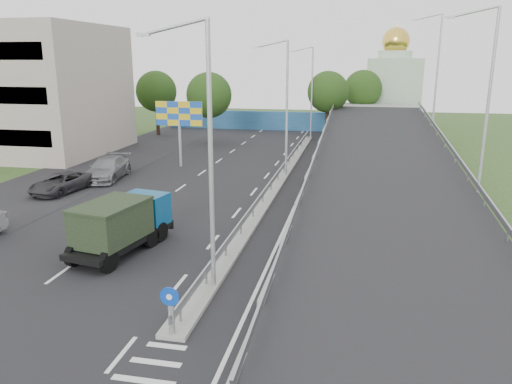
% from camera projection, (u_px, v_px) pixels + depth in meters
% --- Properties ---
extents(ground, '(160.00, 160.00, 0.00)m').
position_uv_depth(ground, '(145.00, 380.00, 14.21)').
color(ground, '#2D4C1E').
rests_on(ground, ground).
extents(road_surface, '(26.00, 90.00, 0.04)m').
position_uv_depth(road_surface, '(225.00, 194.00, 33.73)').
color(road_surface, black).
rests_on(road_surface, ground).
extents(parking_strip, '(8.00, 90.00, 0.05)m').
position_uv_depth(parking_strip, '(52.00, 185.00, 36.24)').
color(parking_strip, black).
rests_on(parking_strip, ground).
extents(median, '(1.00, 44.00, 0.20)m').
position_uv_depth(median, '(278.00, 181.00, 36.91)').
color(median, gray).
rests_on(median, ground).
extents(overpass_ramp, '(10.00, 50.00, 3.50)m').
position_uv_depth(overpass_ramp, '(383.00, 164.00, 35.04)').
color(overpass_ramp, gray).
rests_on(overpass_ramp, ground).
extents(median_guardrail, '(0.09, 44.00, 0.71)m').
position_uv_depth(median_guardrail, '(278.00, 173.00, 36.75)').
color(median_guardrail, gray).
rests_on(median_guardrail, median).
extents(sign_bollard, '(0.64, 0.23, 1.67)m').
position_uv_depth(sign_bollard, '(171.00, 310.00, 16.01)').
color(sign_bollard, black).
rests_on(sign_bollard, median).
extents(lamp_post_near, '(2.74, 0.18, 10.08)m').
position_uv_depth(lamp_post_near, '(205.00, 144.00, 18.38)').
color(lamp_post_near, '#B2B5B7').
rests_on(lamp_post_near, median).
extents(lamp_post_mid, '(2.74, 0.18, 10.08)m').
position_uv_depth(lamp_post_mid, '(284.00, 101.00, 37.32)').
color(lamp_post_mid, '#B2B5B7').
rests_on(lamp_post_mid, median).
extents(lamp_post_far, '(2.74, 0.18, 10.08)m').
position_uv_depth(lamp_post_far, '(310.00, 87.00, 56.26)').
color(lamp_post_far, '#B2B5B7').
rests_on(lamp_post_far, median).
extents(blue_wall, '(30.00, 0.50, 2.40)m').
position_uv_depth(blue_wall, '(282.00, 121.00, 63.92)').
color(blue_wall, '#22597E').
rests_on(blue_wall, ground).
extents(church, '(7.00, 7.00, 13.80)m').
position_uv_depth(church, '(393.00, 86.00, 67.73)').
color(church, '#B2CCAD').
rests_on(church, ground).
extents(billboard, '(4.00, 0.24, 5.50)m').
position_uv_depth(billboard, '(179.00, 117.00, 41.39)').
color(billboard, '#B2B5B7').
rests_on(billboard, ground).
extents(tree_left_mid, '(4.80, 4.80, 7.60)m').
position_uv_depth(tree_left_mid, '(209.00, 95.00, 52.69)').
color(tree_left_mid, black).
rests_on(tree_left_mid, ground).
extents(tree_median_far, '(4.80, 4.80, 7.60)m').
position_uv_depth(tree_median_far, '(328.00, 92.00, 57.95)').
color(tree_median_far, black).
rests_on(tree_median_far, ground).
extents(tree_left_far, '(4.80, 4.80, 7.60)m').
position_uv_depth(tree_left_far, '(156.00, 92.00, 58.97)').
color(tree_left_far, black).
rests_on(tree_left_far, ground).
extents(tree_ramp_far, '(4.80, 4.80, 7.60)m').
position_uv_depth(tree_ramp_far, '(363.00, 89.00, 63.80)').
color(tree_ramp_far, black).
rests_on(tree_ramp_far, ground).
extents(dump_truck, '(3.13, 6.13, 2.58)m').
position_uv_depth(dump_truck, '(122.00, 223.00, 23.39)').
color(dump_truck, black).
rests_on(dump_truck, ground).
extents(parked_car_c, '(2.89, 5.11, 1.35)m').
position_uv_depth(parked_car_c, '(61.00, 183.00, 34.10)').
color(parked_car_c, '#2D2C30').
rests_on(parked_car_c, ground).
extents(parked_car_d, '(3.03, 5.94, 1.65)m').
position_uv_depth(parked_car_d, '(108.00, 169.00, 37.86)').
color(parked_car_d, gray).
rests_on(parked_car_d, ground).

